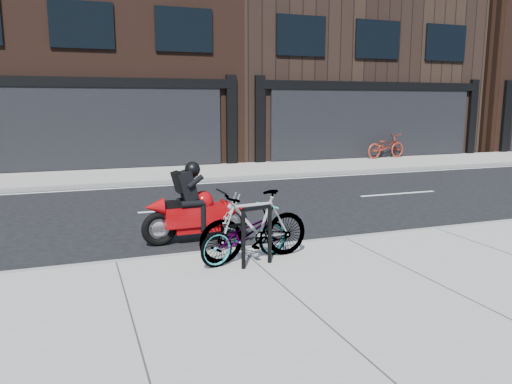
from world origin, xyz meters
name	(u,v)px	position (x,y,z in m)	size (l,w,h in m)	color
ground	(210,229)	(0.00, 0.00, 0.00)	(120.00, 120.00, 0.00)	black
sidewalk_near	(325,328)	(0.00, -5.00, 0.07)	(60.00, 6.00, 0.13)	gray
sidewalk_far	(153,175)	(0.00, 7.75, 0.07)	(60.00, 3.50, 0.13)	gray
building_mideast	(323,30)	(10.00, 14.50, 6.25)	(12.00, 10.00, 12.50)	black
building_east	(502,35)	(22.00, 14.50, 6.50)	(10.00, 10.00, 13.00)	black
bike_rack	(257,231)	(-0.04, -2.89, 0.66)	(0.53, 0.19, 0.91)	black
bicycle_front	(245,234)	(-0.12, -2.60, 0.55)	(0.55, 1.59, 0.84)	gray
bicycle_rear	(255,226)	(0.03, -2.60, 0.67)	(0.51, 1.79, 1.08)	gray
motorcycle	(200,209)	(-0.39, -0.86, 0.61)	(2.01, 0.45, 1.50)	black
bicycle_far	(386,146)	(10.36, 9.00, 0.66)	(0.70, 2.00, 1.05)	maroon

